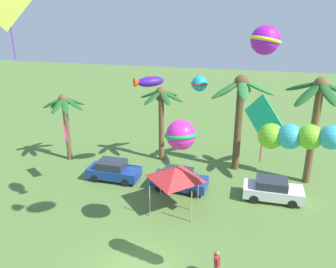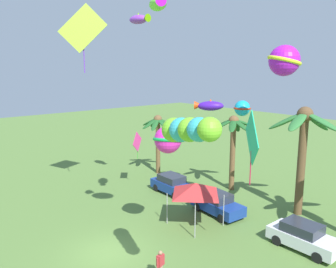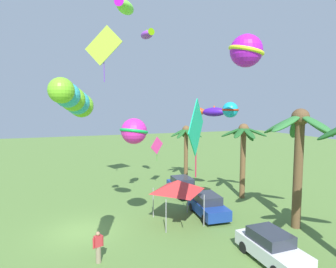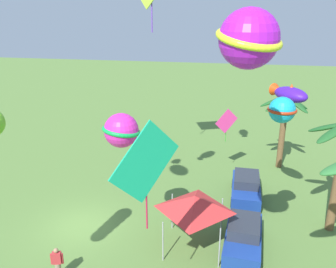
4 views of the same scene
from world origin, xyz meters
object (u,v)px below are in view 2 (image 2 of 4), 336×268
Objects in this scene: parked_car_0 at (172,184)px; kite_ball_9 at (242,108)px; kite_diamond_5 at (252,139)px; festival_tent at (195,189)px; palm_tree_0 at (303,135)px; kite_tube_8 at (188,130)px; kite_diamond_3 at (137,142)px; palm_tree_3 at (158,130)px; spectator_0 at (160,266)px; kite_fish_10 at (139,19)px; palm_tree_2 at (233,135)px; parked_car_1 at (217,203)px; parked_car_2 at (303,236)px; kite_ball_0 at (168,140)px; kite_fish_6 at (209,106)px; kite_ball_7 at (284,61)px; kite_diamond_2 at (83,29)px; kite_fish_4 at (158,4)px.

kite_ball_9 is at bearing 6.61° from parked_car_0.
festival_tent is at bearing 167.37° from kite_diamond_5.
palm_tree_0 is 2.21× the size of kite_tube_8.
kite_diamond_3 is 0.61× the size of kite_diamond_5.
spectator_0 is (13.68, -10.80, -3.50)m from palm_tree_3.
palm_tree_2 is at bearing 72.20° from kite_fish_10.
kite_diamond_5 is 12.16m from kite_fish_10.
parked_car_1 is 1.03× the size of parked_car_2.
palm_tree_3 is 1.66× the size of kite_tube_8.
parked_car_2 is 9.47m from kite_ball_0.
kite_fish_10 reaches higher than kite_ball_9.
kite_tube_8 is at bearing -47.14° from festival_tent.
festival_tent is 1.83× the size of kite_ball_9.
kite_ball_7 reaches higher than kite_fish_6.
palm_tree_3 is 1.52× the size of kite_diamond_5.
kite_fish_6 is (-3.85, 7.32, 1.02)m from kite_ball_0.
kite_fish_4 is at bearing 0.70° from kite_diamond_2.
kite_tube_8 reaches higher than parked_car_1.
kite_tube_8 is at bearing -62.16° from kite_ball_9.
parked_car_0 is 7.16m from kite_fish_6.
kite_diamond_2 is at bearing -168.50° from kite_diamond_5.
palm_tree_0 is 3.31× the size of kite_ball_0.
palm_tree_0 is 2.02× the size of kite_diamond_5.
parked_car_1 is 1.99× the size of kite_fish_4.
kite_diamond_2 reaches higher than kite_ball_9.
kite_ball_0 reaches higher than parked_car_0.
spectator_0 is at bearing -30.76° from kite_diamond_3.
parked_car_1 is at bearing 125.23° from kite_tube_8.
festival_tent is 1.12× the size of kite_ball_7.
kite_fish_6 is (5.28, 2.94, 3.27)m from kite_diamond_3.
palm_tree_0 is at bearing -2.78° from palm_tree_2.
kite_ball_9 is at bearing 13.54° from kite_diamond_3.
kite_ball_0 is 7.04m from kite_fish_4.
kite_diamond_2 is at bearing -136.45° from palm_tree_0.
kite_ball_7 is (12.87, 0.54, 6.46)m from kite_diamond_3.
kite_diamond_2 is (-7.22, -6.05, 11.97)m from parked_car_1.
palm_tree_0 is 3.33× the size of kite_fish_6.
palm_tree_0 is 6.99m from parked_car_2.
kite_ball_7 is (3.74, 4.92, 4.21)m from kite_ball_0.
kite_fish_4 is at bearing -150.57° from kite_diamond_5.
kite_ball_0 is 10.61m from kite_diamond_2.
kite_ball_9 is (-2.42, 8.97, 6.69)m from spectator_0.
kite_fish_4 reaches higher than kite_diamond_5.
kite_ball_7 reaches higher than parked_car_0.
parked_car_1 is at bearing 39.95° from kite_diamond_2.
kite_fish_4 is at bearing -132.24° from parked_car_2.
kite_ball_7 is 5.16m from kite_ball_9.
kite_diamond_2 reaches higher than kite_tube_8.
kite_tube_8 is (6.13, -6.60, 5.47)m from festival_tent.
kite_ball_9 is at bearing 170.68° from parked_car_2.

